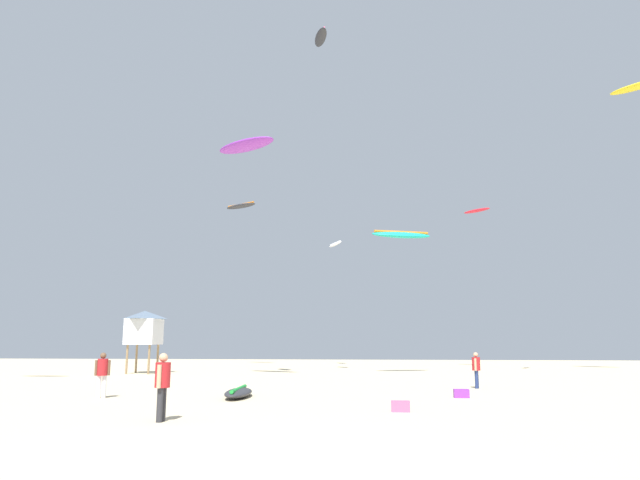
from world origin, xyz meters
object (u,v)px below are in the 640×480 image
Objects in this scene: kite_aloft_0 at (640,86)px; kite_aloft_1 at (477,211)px; kite_aloft_3 at (335,244)px; person_left at (102,371)px; cooler_box at (400,406)px; kite_aloft_2 at (241,206)px; person_foreground at (162,381)px; kite_grounded_near at (239,393)px; kite_aloft_5 at (401,235)px; kite_aloft_4 at (321,37)px; gear_bag at (461,393)px; person_midground at (476,367)px; kite_aloft_6 at (246,145)px; lifeguard_tower at (144,327)px.

kite_aloft_1 is at bearing 139.31° from kite_aloft_0.
kite_aloft_1 is 12.77m from kite_aloft_3.
cooler_box is (10.96, -3.17, -0.82)m from person_left.
kite_aloft_2 is (-30.41, 11.20, -5.04)m from kite_aloft_0.
kite_aloft_0 reaches higher than person_foreground.
kite_aloft_2 is at bearing 159.78° from kite_aloft_0.
kite_aloft_1 reaches higher than person_left.
kite_aloft_5 is (6.81, 15.91, 8.85)m from kite_grounded_near.
person_left is 0.56× the size of kite_aloft_4.
kite_aloft_2 is at bearing 140.78° from kite_aloft_3.
kite_aloft_3 is at bearing 133.73° from kite_aloft_5.
cooler_box is 1.00× the size of gear_bag.
person_foreground is 0.42× the size of kite_aloft_5.
person_midground is 18.18m from kite_aloft_6.
kite_grounded_near is at bearing -134.03° from person_midground.
kite_grounded_near is 22.89m from kite_aloft_3.
cooler_box is 21.33m from kite_aloft_6.
kite_aloft_3 is 12.24m from kite_aloft_6.
gear_bag is 23.00m from kite_aloft_3.
kite_aloft_6 is at bearing -81.16° from person_foreground.
cooler_box is at bearing -81.14° from kite_aloft_3.
kite_grounded_near is at bearing -113.17° from kite_aloft_5.
kite_aloft_4 is (-7.20, 18.34, 25.08)m from gear_bag.
lifeguard_tower is (-20.15, 10.57, 2.12)m from person_midground.
person_left is (-4.65, 6.05, -0.06)m from person_foreground.
cooler_box is at bearing -153.42° from person_foreground.
kite_aloft_5 is (5.67, -3.19, -16.20)m from kite_aloft_4.
kite_aloft_0 is at bearing -9.88° from kite_aloft_3.
kite_aloft_5 is at bearing -105.52° from person_foreground.
person_foreground is 0.47× the size of kite_aloft_0.
kite_aloft_0 is 19.45m from kite_aloft_5.
kite_aloft_0 reaches higher than lifeguard_tower.
cooler_box is (5.93, -3.97, -0.02)m from kite_grounded_near.
kite_aloft_0 is (23.66, 24.04, 18.28)m from person_foreground.
person_midground reaches higher than gear_bag.
cooler_box is 37.64m from kite_aloft_2.
cooler_box is 5.30m from gear_bag.
kite_aloft_2 reaches higher than person_foreground.
lifeguard_tower is at bearing -105.20° from kite_aloft_2.
kite_aloft_0 is 23.74m from kite_aloft_3.
kite_aloft_5 is (11.85, 16.71, 8.06)m from person_left.
person_foreground is 25.06m from lifeguard_tower.
kite_grounded_near is at bearing -91.21° from person_foreground.
kite_aloft_1 is at bearing 78.55° from gear_bag.
kite_grounded_near is at bearing 146.22° from cooler_box.
kite_aloft_1 is at bearing -110.92° from person_foreground.
kite_aloft_0 is 1.26× the size of kite_aloft_4.
kite_aloft_3 is (12.56, 4.89, 6.28)m from lifeguard_tower.
person_foreground is 0.43× the size of lifeguard_tower.
kite_aloft_4 is (11.64, 3.11, 22.18)m from lifeguard_tower.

